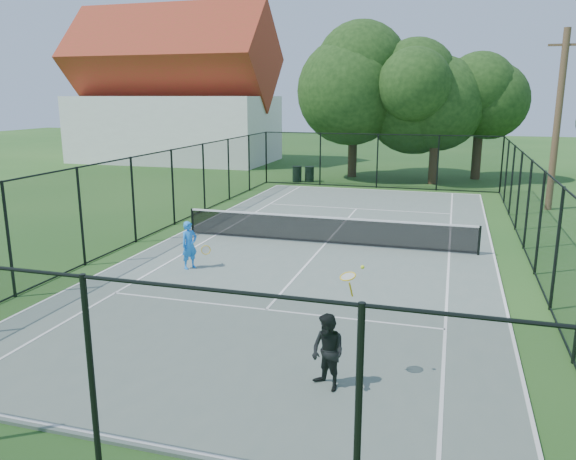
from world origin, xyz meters
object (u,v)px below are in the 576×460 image
(tennis_net, at_px, (326,229))
(trash_bin_right, at_px, (309,174))
(trash_bin_left, at_px, (297,174))
(player_black, at_px, (328,352))
(utility_pole, at_px, (558,120))
(player_blue, at_px, (190,245))

(tennis_net, height_order, trash_bin_right, tennis_net)
(tennis_net, relative_size, trash_bin_left, 10.73)
(trash_bin_right, height_order, player_black, player_black)
(trash_bin_right, distance_m, utility_pole, 13.96)
(tennis_net, xyz_separation_m, utility_pole, (8.31, 9.00, 3.40))
(utility_pole, bearing_deg, player_blue, -131.79)
(trash_bin_left, distance_m, player_blue, 17.87)
(player_blue, bearing_deg, tennis_net, 50.43)
(tennis_net, distance_m, trash_bin_right, 14.78)
(tennis_net, xyz_separation_m, player_black, (2.19, -9.58, 0.16))
(utility_pole, bearing_deg, trash_bin_right, 157.48)
(player_blue, distance_m, player_black, 7.84)
(utility_pole, xyz_separation_m, player_blue, (-11.51, -12.88, -3.21))
(trash_bin_right, xyz_separation_m, utility_pole, (12.48, -5.17, 3.51))
(trash_bin_right, bearing_deg, trash_bin_left, -159.62)
(player_black, bearing_deg, tennis_net, 102.87)
(trash_bin_right, relative_size, player_blue, 0.65)
(trash_bin_left, bearing_deg, tennis_net, -70.70)
(trash_bin_left, xyz_separation_m, trash_bin_right, (0.70, 0.26, -0.01))
(utility_pole, height_order, player_black, utility_pole)
(player_blue, relative_size, player_black, 0.65)
(tennis_net, bearing_deg, player_blue, -129.57)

